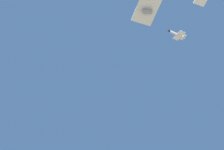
# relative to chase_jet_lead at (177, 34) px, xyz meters

# --- Properties ---
(chase_jet_lead) EXTENTS (14.98, 9.31, 4.00)m
(chase_jet_lead) POSITION_rel_chase_jet_lead_xyz_m (0.00, 0.00, 0.00)
(chase_jet_lead) COLOR silver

